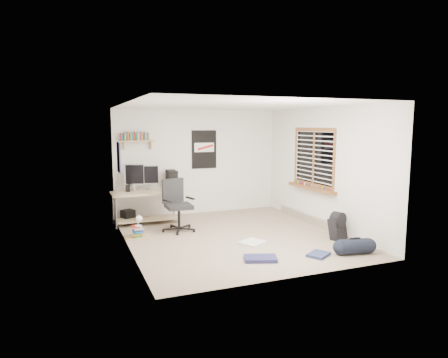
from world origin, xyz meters
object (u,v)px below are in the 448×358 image
object	(u,v)px
desk	(146,207)
office_chair	(179,207)
duffel_bag	(355,246)
backpack	(337,229)
book_stack	(137,229)

from	to	relation	value
desk	office_chair	bearing A→B (deg)	-77.39
office_chair	duffel_bag	xyz separation A→B (m)	(2.34, -2.50, -0.35)
desk	backpack	distance (m)	4.02
backpack	office_chair	bearing A→B (deg)	129.81
desk	duffel_bag	distance (m)	4.41
book_stack	office_chair	bearing A→B (deg)	9.60
book_stack	desk	bearing A→B (deg)	70.12
backpack	book_stack	world-z (taller)	backpack
backpack	book_stack	bearing A→B (deg)	138.65
duffel_bag	book_stack	xyz separation A→B (m)	(-3.20, 2.35, 0.01)
backpack	duffel_bag	distance (m)	0.88
desk	office_chair	world-z (taller)	office_chair
backpack	book_stack	size ratio (longest dim) A/B	1.04
backpack	desk	bearing A→B (deg)	123.01
duffel_bag	book_stack	distance (m)	3.97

